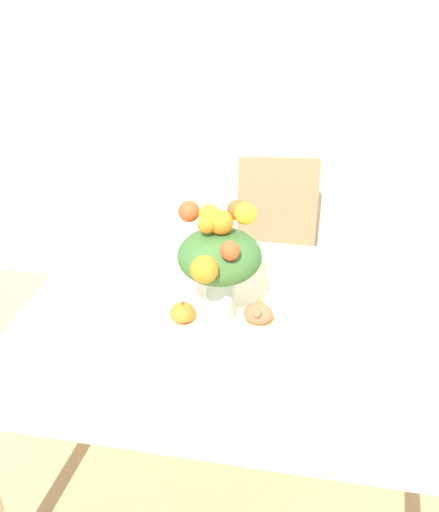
{
  "coord_description": "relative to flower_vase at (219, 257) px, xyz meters",
  "views": [
    {
      "loc": [
        0.27,
        -1.67,
        1.95
      ],
      "look_at": [
        -0.05,
        0.01,
        1.01
      ],
      "focal_mm": 42.0,
      "sensor_mm": 36.0,
      "label": 1
    }
  ],
  "objects": [
    {
      "name": "ground_plane",
      "position": [
        0.05,
        -0.01,
        -1.0
      ],
      "size": [
        12.0,
        12.0,
        0.0
      ],
      "primitive_type": "plane",
      "color": "tan"
    },
    {
      "name": "flower_vase",
      "position": [
        0.0,
        0.0,
        0.0
      ],
      "size": [
        0.29,
        0.35,
        0.42
      ],
      "color": "#B2CCBC",
      "rests_on": "dining_table"
    },
    {
      "name": "wall_back",
      "position": [
        0.05,
        1.39,
        0.35
      ],
      "size": [
        8.0,
        0.06,
        2.7
      ],
      "color": "silver",
      "rests_on": "ground_plane"
    },
    {
      "name": "pumpkin",
      "position": [
        -0.12,
        -0.05,
        -0.2
      ],
      "size": [
        0.09,
        0.09,
        0.08
      ],
      "color": "orange",
      "rests_on": "dining_table"
    },
    {
      "name": "dining_chair_near_window",
      "position": [
        0.11,
        0.95,
        -0.51
      ],
      "size": [
        0.47,
        0.47,
        0.98
      ],
      "rotation": [
        0.0,
        0.0,
        0.12
      ],
      "color": "#9E7A56",
      "rests_on": "ground_plane"
    },
    {
      "name": "dining_table",
      "position": [
        0.05,
        -0.01,
        -0.31
      ],
      "size": [
        1.48,
        1.19,
        0.77
      ],
      "color": "beige",
      "rests_on": "ground_plane"
    },
    {
      "name": "turkey_figurine",
      "position": [
        0.14,
        0.01,
        -0.2
      ],
      "size": [
        0.1,
        0.13,
        0.08
      ],
      "color": "#936642",
      "rests_on": "dining_table"
    }
  ]
}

